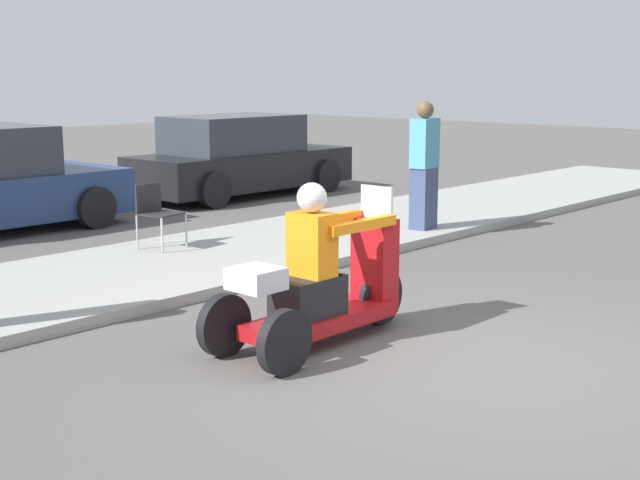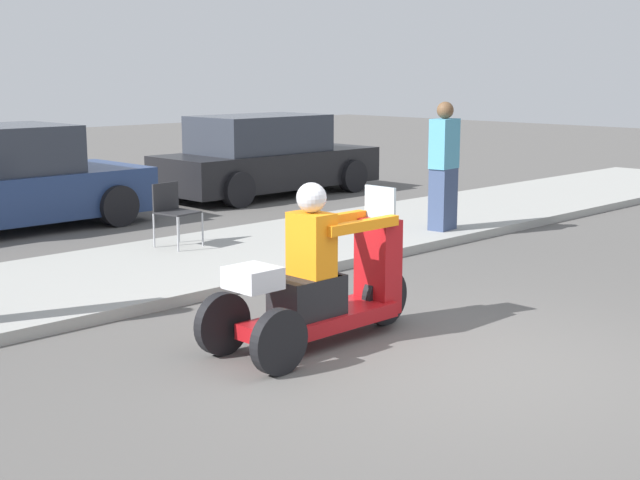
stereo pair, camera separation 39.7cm
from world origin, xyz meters
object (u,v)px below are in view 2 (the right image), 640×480
Objects in this scene: folding_chair_curbside at (172,208)px; parked_car_lot_center at (266,158)px; motorcycle_trike at (322,287)px; spectator_near_curb at (444,169)px.

folding_chair_curbside is 0.18× the size of parked_car_lot_center.
spectator_near_curb reaches higher than motorcycle_trike.
parked_car_lot_center is (1.12, 5.13, -0.28)m from spectator_near_curb.
motorcycle_trike is at bearing -107.84° from folding_chair_curbside.
parked_car_lot_center is at bearing 77.69° from spectator_near_curb.
spectator_near_curb reaches higher than folding_chair_curbside.
spectator_near_curb is at bearing 26.33° from motorcycle_trike.
parked_car_lot_center is at bearing 51.80° from motorcycle_trike.
motorcycle_trike is at bearing -128.20° from parked_car_lot_center.
spectator_near_curb is (4.78, 2.37, 0.49)m from motorcycle_trike.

